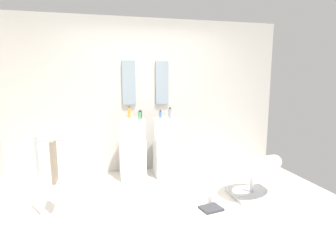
% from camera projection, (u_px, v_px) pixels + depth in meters
% --- Properties ---
extents(ground_plane, '(4.80, 3.60, 0.04)m').
position_uv_depth(ground_plane, '(166.00, 210.00, 3.43)').
color(ground_plane, silver).
extents(rear_partition, '(4.80, 0.10, 2.60)m').
position_uv_depth(rear_partition, '(145.00, 96.00, 4.80)').
color(rear_partition, beige).
rests_on(rear_partition, ground_plane).
extents(pedestal_sink_left, '(0.44, 0.44, 1.07)m').
position_uv_depth(pedestal_sink_left, '(132.00, 147.00, 4.45)').
color(pedestal_sink_left, white).
rests_on(pedestal_sink_left, ground_plane).
extents(pedestal_sink_right, '(0.44, 0.44, 1.07)m').
position_uv_depth(pedestal_sink_right, '(167.00, 145.00, 4.58)').
color(pedestal_sink_right, white).
rests_on(pedestal_sink_right, ground_plane).
extents(vanity_mirror_left, '(0.22, 0.03, 0.73)m').
position_uv_depth(vanity_mirror_left, '(129.00, 83.00, 4.63)').
color(vanity_mirror_left, '#8C9EA8').
extents(vanity_mirror_right, '(0.22, 0.03, 0.73)m').
position_uv_depth(vanity_mirror_right, '(162.00, 83.00, 4.76)').
color(vanity_mirror_right, '#8C9EA8').
extents(lounge_chair, '(1.09, 1.09, 0.65)m').
position_uv_depth(lounge_chair, '(252.00, 172.00, 3.75)').
color(lounge_chair, '#B7BABF').
rests_on(lounge_chair, ground_plane).
extents(towel_rack, '(0.37, 0.22, 0.95)m').
position_uv_depth(towel_rack, '(51.00, 163.00, 3.20)').
color(towel_rack, '#B7BABF').
rests_on(towel_rack, ground_plane).
extents(area_rug, '(0.93, 0.72, 0.01)m').
position_uv_depth(area_rug, '(206.00, 209.00, 3.41)').
color(area_rug, white).
rests_on(area_rug, ground_plane).
extents(magazine_charcoal, '(0.29, 0.26, 0.03)m').
position_uv_depth(magazine_charcoal, '(211.00, 208.00, 3.39)').
color(magazine_charcoal, '#38383D').
rests_on(magazine_charcoal, area_rug).
extents(coffee_mug, '(0.08, 0.08, 0.11)m').
position_uv_depth(coffee_mug, '(210.00, 199.00, 3.56)').
color(coffee_mug, white).
rests_on(coffee_mug, area_rug).
extents(soap_bottle_green, '(0.05, 0.05, 0.14)m').
position_uv_depth(soap_bottle_green, '(139.00, 115.00, 4.33)').
color(soap_bottle_green, '#59996B').
rests_on(soap_bottle_green, pedestal_sink_left).
extents(soap_bottle_blue, '(0.04, 0.04, 0.13)m').
position_uv_depth(soap_bottle_blue, '(160.00, 114.00, 4.52)').
color(soap_bottle_blue, '#4C72B7').
rests_on(soap_bottle_blue, pedestal_sink_right).
extents(soap_bottle_black, '(0.04, 0.04, 0.14)m').
position_uv_depth(soap_bottle_black, '(141.00, 115.00, 4.43)').
color(soap_bottle_black, black).
rests_on(soap_bottle_black, pedestal_sink_left).
extents(soap_bottle_white, '(0.04, 0.04, 0.13)m').
position_uv_depth(soap_bottle_white, '(171.00, 114.00, 4.64)').
color(soap_bottle_white, white).
rests_on(soap_bottle_white, pedestal_sink_right).
extents(soap_bottle_amber, '(0.05, 0.05, 0.19)m').
position_uv_depth(soap_bottle_amber, '(129.00, 113.00, 4.46)').
color(soap_bottle_amber, '#C68C38').
rests_on(soap_bottle_amber, pedestal_sink_left).
extents(soap_bottle_grey, '(0.06, 0.06, 0.18)m').
position_uv_depth(soap_bottle_grey, '(170.00, 114.00, 4.38)').
color(soap_bottle_grey, '#99999E').
rests_on(soap_bottle_grey, pedestal_sink_right).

